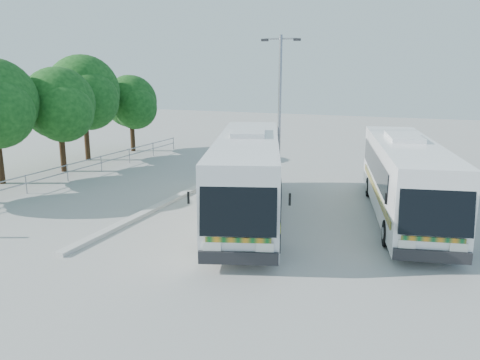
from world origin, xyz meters
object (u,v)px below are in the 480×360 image
at_px(coach_main, 248,174).
at_px(tree_far_c, 59,104).
at_px(tree_far_d, 84,92).
at_px(lamppost, 280,108).
at_px(tree_far_e, 132,102).
at_px(coach_adjacent, 405,177).

bearing_deg(coach_main, tree_far_c, 144.40).
xyz_separation_m(tree_far_d, lamppost, (15.31, -3.67, -0.44)).
bearing_deg(tree_far_c, tree_far_e, 93.54).
relative_size(tree_far_d, tree_far_e, 1.24).
xyz_separation_m(tree_far_d, tree_far_e, (0.68, 4.50, -0.93)).
bearing_deg(lamppost, tree_far_e, 141.85).
relative_size(tree_far_c, tree_far_d, 0.88).
relative_size(tree_far_e, lamppost, 0.75).
bearing_deg(lamppost, coach_main, -99.30).
xyz_separation_m(tree_far_e, coach_adjacent, (20.89, -10.09, -2.09)).
bearing_deg(coach_main, tree_far_d, 133.72).
xyz_separation_m(coach_main, lamppost, (0.03, 4.30, 2.48)).
distance_m(tree_far_e, coach_main, 19.31).
xyz_separation_m(tree_far_c, tree_far_e, (-0.51, 8.20, -0.37)).
bearing_deg(coach_main, coach_adjacent, 2.04).
bearing_deg(coach_adjacent, tree_far_e, 141.96).
relative_size(tree_far_d, coach_adjacent, 0.61).
relative_size(tree_far_e, coach_adjacent, 0.49).
xyz_separation_m(tree_far_d, coach_main, (15.29, -7.97, -2.92)).
bearing_deg(tree_far_e, lamppost, -29.20).
distance_m(coach_main, coach_adjacent, 6.73).
relative_size(tree_far_d, coach_main, 0.58).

